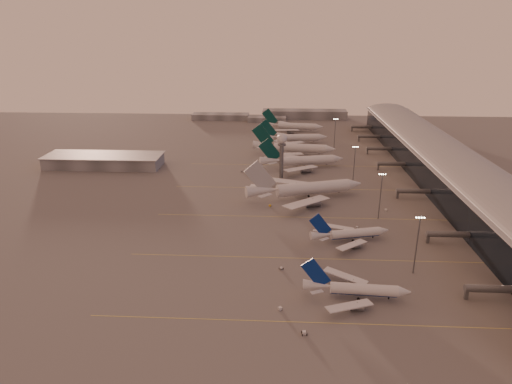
{
  "coord_description": "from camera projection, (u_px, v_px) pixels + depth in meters",
  "views": [
    {
      "loc": [
        3.41,
        -164.09,
        92.72
      ],
      "look_at": [
        -8.62,
        65.46,
        9.69
      ],
      "focal_mm": 32.0,
      "sensor_mm": 36.0,
      "label": 1
    }
  ],
  "objects": [
    {
      "name": "gsv_tug_mid",
      "position": [
        281.0,
        268.0,
        185.47
      ],
      "size": [
        3.5,
        3.61,
        0.9
      ],
      "color": "silver",
      "rests_on": "ground"
    },
    {
      "name": "radar_tower",
      "position": [
        282.0,
        147.0,
        291.14
      ],
      "size": [
        6.4,
        6.4,
        31.1
      ],
      "color": "#54565B",
      "rests_on": "ground"
    },
    {
      "name": "gsv_catering_b",
      "position": [
        386.0,
        207.0,
        243.71
      ],
      "size": [
        5.7,
        2.82,
        4.63
      ],
      "color": "silver",
      "rests_on": "ground"
    },
    {
      "name": "gsv_catering_a",
      "position": [
        408.0,
        290.0,
        167.95
      ],
      "size": [
        4.61,
        2.6,
        3.58
      ],
      "color": "silver",
      "rests_on": "ground"
    },
    {
      "name": "mast_c",
      "position": [
        354.0,
        163.0,
        281.98
      ],
      "size": [
        3.6,
        0.56,
        25.0
      ],
      "color": "#54565B",
      "rests_on": "ground"
    },
    {
      "name": "greentail_b",
      "position": [
        294.0,
        150.0,
        351.4
      ],
      "size": [
        64.74,
        51.99,
        23.57
      ],
      "color": "silver",
      "rests_on": "ground"
    },
    {
      "name": "terminal",
      "position": [
        449.0,
        170.0,
        280.31
      ],
      "size": [
        57.0,
        362.0,
        23.04
      ],
      "color": "black",
      "rests_on": "ground"
    },
    {
      "name": "widebody_white",
      "position": [
        306.0,
        191.0,
        261.59
      ],
      "size": [
        68.57,
        54.14,
        24.88
      ],
      "color": "silver",
      "rests_on": "ground"
    },
    {
      "name": "gsv_tug_near",
      "position": [
        304.0,
        333.0,
        145.99
      ],
      "size": [
        2.81,
        4.21,
        1.13
      ],
      "color": "silver",
      "rests_on": "ground"
    },
    {
      "name": "gsv_truck_c",
      "position": [
        271.0,
        205.0,
        250.65
      ],
      "size": [
        5.41,
        4.43,
        2.11
      ],
      "color": "yellow",
      "rests_on": "ground"
    },
    {
      "name": "narrowbody_mid",
      "position": [
        350.0,
        235.0,
        209.24
      ],
      "size": [
        38.14,
        30.07,
        15.17
      ],
      "color": "silver",
      "rests_on": "ground"
    },
    {
      "name": "mast_d",
      "position": [
        335.0,
        132.0,
        366.61
      ],
      "size": [
        3.6,
        0.56,
        25.0
      ],
      "color": "#54565B",
      "rests_on": "ground"
    },
    {
      "name": "hangar",
      "position": [
        104.0,
        161.0,
        321.72
      ],
      "size": [
        82.0,
        27.0,
        8.5
      ],
      "color": "#595C60",
      "rests_on": "ground"
    },
    {
      "name": "narrowbody_near",
      "position": [
        356.0,
        291.0,
        164.78
      ],
      "size": [
        39.57,
        31.53,
        15.45
      ],
      "color": "silver",
      "rests_on": "ground"
    },
    {
      "name": "mast_a",
      "position": [
        417.0,
        242.0,
        178.27
      ],
      "size": [
        3.6,
        0.56,
        25.0
      ],
      "color": "#54565B",
      "rests_on": "ground"
    },
    {
      "name": "ground",
      "position": [
        269.0,
        269.0,
        185.79
      ],
      "size": [
        700.0,
        700.0,
        0.0
      ],
      "primitive_type": "plane",
      "color": "#605D5D",
      "rests_on": "ground"
    },
    {
      "name": "taxiway_markings",
      "position": [
        329.0,
        217.0,
        236.91
      ],
      "size": [
        180.0,
        185.25,
        0.02
      ],
      "color": "#D9C64C",
      "rests_on": "ground"
    },
    {
      "name": "mast_b",
      "position": [
        381.0,
        194.0,
        230.08
      ],
      "size": [
        3.6,
        0.56,
        25.0
      ],
      "color": "#54565B",
      "rests_on": "ground"
    },
    {
      "name": "gsv_tug_far",
      "position": [
        311.0,
        186.0,
        281.08
      ],
      "size": [
        2.88,
        3.89,
        1.0
      ],
      "color": "slate",
      "rests_on": "ground"
    },
    {
      "name": "gsv_truck_a",
      "position": [
        281.0,
        307.0,
        158.62
      ],
      "size": [
        6.22,
        4.94,
        2.41
      ],
      "color": "silver",
      "rests_on": "ground"
    },
    {
      "name": "distant_horizon",
      "position": [
        279.0,
        115.0,
        489.72
      ],
      "size": [
        165.0,
        37.5,
        9.0
      ],
      "color": "#595C60",
      "rests_on": "ground"
    },
    {
      "name": "gsv_truck_d",
      "position": [
        242.0,
        170.0,
        310.48
      ],
      "size": [
        3.22,
        6.24,
        2.4
      ],
      "color": "slate",
      "rests_on": "ground"
    },
    {
      "name": "greentail_a",
      "position": [
        302.0,
        162.0,
        318.98
      ],
      "size": [
        60.2,
        48.14,
        22.12
      ],
      "color": "silver",
      "rests_on": "ground"
    },
    {
      "name": "gsv_truck_b",
      "position": [
        358.0,
        227.0,
        222.81
      ],
      "size": [
        5.77,
        3.8,
        2.19
      ],
      "color": "silver",
      "rests_on": "ground"
    },
    {
      "name": "greentail_d",
      "position": [
        293.0,
        127.0,
        431.32
      ],
      "size": [
        58.12,
        46.65,
        21.17
      ],
      "color": "silver",
      "rests_on": "ground"
    },
    {
      "name": "greentail_c",
      "position": [
        294.0,
        139.0,
        386.06
      ],
      "size": [
        58.4,
        46.93,
        21.24
      ],
      "color": "silver",
      "rests_on": "ground"
    }
  ]
}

